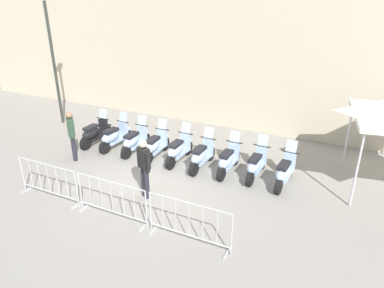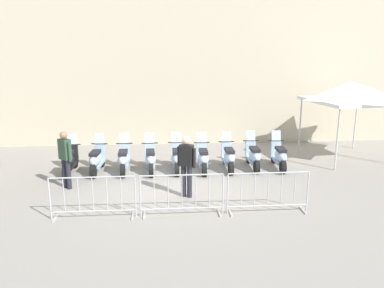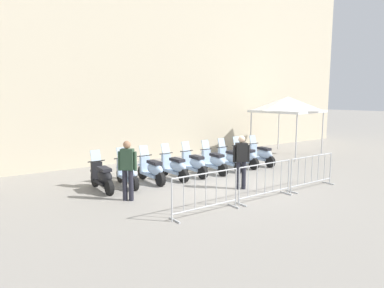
{
  "view_description": "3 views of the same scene",
  "coord_description": "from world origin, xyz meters",
  "px_view_note": "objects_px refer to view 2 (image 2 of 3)",
  "views": [
    {
      "loc": [
        3.88,
        -8.2,
        5.28
      ],
      "look_at": [
        1.0,
        1.03,
        1.09
      ],
      "focal_mm": 32.63,
      "sensor_mm": 36.0,
      "label": 1
    },
    {
      "loc": [
        -1.97,
        -10.21,
        3.98
      ],
      "look_at": [
        0.73,
        1.49,
        1.01
      ],
      "focal_mm": 35.23,
      "sensor_mm": 36.0,
      "label": 2
    },
    {
      "loc": [
        -8.6,
        -7.36,
        3.03
      ],
      "look_at": [
        0.44,
        2.11,
        1.16
      ],
      "focal_mm": 32.75,
      "sensor_mm": 36.0,
      "label": 3
    }
  ],
  "objects_px": {
    "officer_near_row_end": "(186,163)",
    "canopy_tent": "(351,92)",
    "barrier_segment_0": "(93,198)",
    "barrier_segment_1": "(182,195)",
    "officer_mid_plaza": "(65,156)",
    "motorcycle_6": "(228,157)",
    "motorcycle_5": "(203,158)",
    "motorcycle_7": "(253,156)",
    "motorcycle_1": "(97,160)",
    "motorcycle_4": "(177,158)",
    "motorcycle_2": "(124,159)",
    "barrier_segment_2": "(268,193)",
    "motorcycle_0": "(69,161)",
    "motorcycle_3": "(150,159)",
    "motorcycle_8": "(279,156)"
  },
  "relations": [
    {
      "from": "officer_near_row_end",
      "to": "canopy_tent",
      "type": "height_order",
      "value": "canopy_tent"
    },
    {
      "from": "barrier_segment_0",
      "to": "barrier_segment_1",
      "type": "relative_size",
      "value": 1.0
    },
    {
      "from": "officer_mid_plaza",
      "to": "barrier_segment_0",
      "type": "bearing_deg",
      "value": -70.76
    },
    {
      "from": "motorcycle_6",
      "to": "officer_near_row_end",
      "type": "distance_m",
      "value": 2.86
    },
    {
      "from": "motorcycle_5",
      "to": "officer_near_row_end",
      "type": "distance_m",
      "value": 2.41
    },
    {
      "from": "motorcycle_7",
      "to": "barrier_segment_1",
      "type": "xyz_separation_m",
      "value": [
        -3.17,
        -3.19,
        0.07
      ]
    },
    {
      "from": "motorcycle_1",
      "to": "motorcycle_4",
      "type": "bearing_deg",
      "value": -9.02
    },
    {
      "from": "motorcycle_1",
      "to": "motorcycle_2",
      "type": "bearing_deg",
      "value": -9.44
    },
    {
      "from": "barrier_segment_0",
      "to": "officer_near_row_end",
      "type": "height_order",
      "value": "officer_near_row_end"
    },
    {
      "from": "motorcycle_2",
      "to": "motorcycle_7",
      "type": "distance_m",
      "value": 4.43
    },
    {
      "from": "motorcycle_2",
      "to": "barrier_segment_2",
      "type": "bearing_deg",
      "value": -50.78
    },
    {
      "from": "motorcycle_0",
      "to": "barrier_segment_2",
      "type": "relative_size",
      "value": 0.84
    },
    {
      "from": "motorcycle_6",
      "to": "barrier_segment_2",
      "type": "xyz_separation_m",
      "value": [
        -0.15,
        -3.56,
        0.07
      ]
    },
    {
      "from": "barrier_segment_0",
      "to": "officer_mid_plaza",
      "type": "relative_size",
      "value": 1.19
    },
    {
      "from": "motorcycle_0",
      "to": "motorcycle_3",
      "type": "distance_m",
      "value": 2.66
    },
    {
      "from": "motorcycle_3",
      "to": "motorcycle_4",
      "type": "relative_size",
      "value": 1.0
    },
    {
      "from": "motorcycle_6",
      "to": "barrier_segment_0",
      "type": "relative_size",
      "value": 0.84
    },
    {
      "from": "motorcycle_6",
      "to": "motorcycle_7",
      "type": "height_order",
      "value": "same"
    },
    {
      "from": "motorcycle_7",
      "to": "motorcycle_8",
      "type": "xyz_separation_m",
      "value": [
        0.86,
        -0.21,
        0.0
      ]
    },
    {
      "from": "motorcycle_0",
      "to": "motorcycle_8",
      "type": "xyz_separation_m",
      "value": [
        7.01,
        -1.04,
        0.0
      ]
    },
    {
      "from": "motorcycle_3",
      "to": "officer_near_row_end",
      "type": "xyz_separation_m",
      "value": [
        0.71,
        -2.44,
        0.53
      ]
    },
    {
      "from": "motorcycle_0",
      "to": "officer_near_row_end",
      "type": "height_order",
      "value": "officer_near_row_end"
    },
    {
      "from": "motorcycle_5",
      "to": "motorcycle_7",
      "type": "xyz_separation_m",
      "value": [
        1.77,
        -0.11,
        0.0
      ]
    },
    {
      "from": "officer_near_row_end",
      "to": "canopy_tent",
      "type": "xyz_separation_m",
      "value": [
        6.71,
        2.46,
        1.54
      ]
    },
    {
      "from": "motorcycle_2",
      "to": "canopy_tent",
      "type": "relative_size",
      "value": 0.59
    },
    {
      "from": "motorcycle_1",
      "to": "canopy_tent",
      "type": "xyz_separation_m",
      "value": [
        9.18,
        -0.29,
        2.06
      ]
    },
    {
      "from": "motorcycle_7",
      "to": "motorcycle_8",
      "type": "relative_size",
      "value": 1.0
    },
    {
      "from": "barrier_segment_1",
      "to": "motorcycle_8",
      "type": "bearing_deg",
      "value": 36.44
    },
    {
      "from": "motorcycle_1",
      "to": "officer_mid_plaza",
      "type": "height_order",
      "value": "officer_mid_plaza"
    },
    {
      "from": "officer_near_row_end",
      "to": "motorcycle_2",
      "type": "bearing_deg",
      "value": 121.42
    },
    {
      "from": "motorcycle_1",
      "to": "officer_mid_plaza",
      "type": "distance_m",
      "value": 1.63
    },
    {
      "from": "motorcycle_8",
      "to": "barrier_segment_0",
      "type": "distance_m",
      "value": 6.71
    },
    {
      "from": "motorcycle_3",
      "to": "motorcycle_8",
      "type": "relative_size",
      "value": 1.01
    },
    {
      "from": "motorcycle_3",
      "to": "officer_near_row_end",
      "type": "bearing_deg",
      "value": -73.68
    },
    {
      "from": "motorcycle_7",
      "to": "officer_mid_plaza",
      "type": "height_order",
      "value": "officer_mid_plaza"
    },
    {
      "from": "motorcycle_3",
      "to": "canopy_tent",
      "type": "height_order",
      "value": "canopy_tent"
    },
    {
      "from": "motorcycle_5",
      "to": "canopy_tent",
      "type": "xyz_separation_m",
      "value": [
        5.69,
        0.34,
        2.06
      ]
    },
    {
      "from": "motorcycle_1",
      "to": "motorcycle_4",
      "type": "height_order",
      "value": "same"
    },
    {
      "from": "barrier_segment_0",
      "to": "barrier_segment_2",
      "type": "bearing_deg",
      "value": -8.62
    },
    {
      "from": "motorcycle_4",
      "to": "officer_mid_plaza",
      "type": "bearing_deg",
      "value": -165.95
    },
    {
      "from": "motorcycle_8",
      "to": "barrier_segment_2",
      "type": "xyz_separation_m",
      "value": [
        -1.9,
        -3.3,
        0.07
      ]
    },
    {
      "from": "motorcycle_1",
      "to": "motorcycle_8",
      "type": "bearing_deg",
      "value": -8.82
    },
    {
      "from": "barrier_segment_1",
      "to": "motorcycle_3",
      "type": "bearing_deg",
      "value": 95.41
    },
    {
      "from": "officer_mid_plaza",
      "to": "officer_near_row_end",
      "type": "bearing_deg",
      "value": -23.8
    },
    {
      "from": "motorcycle_5",
      "to": "motorcycle_2",
      "type": "bearing_deg",
      "value": 169.6
    },
    {
      "from": "motorcycle_1",
      "to": "motorcycle_3",
      "type": "height_order",
      "value": "same"
    },
    {
      "from": "motorcycle_2",
      "to": "motorcycle_5",
      "type": "bearing_deg",
      "value": -10.4
    },
    {
      "from": "motorcycle_0",
      "to": "officer_near_row_end",
      "type": "relative_size",
      "value": 0.99
    },
    {
      "from": "motorcycle_3",
      "to": "motorcycle_5",
      "type": "relative_size",
      "value": 1.0
    },
    {
      "from": "officer_near_row_end",
      "to": "motorcycle_6",
      "type": "bearing_deg",
      "value": 47.14
    }
  ]
}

